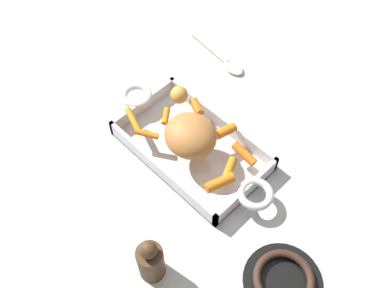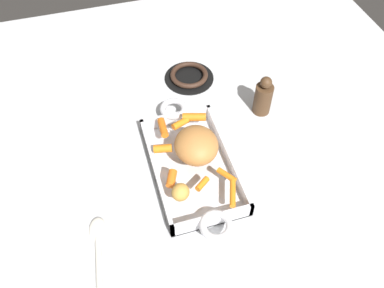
{
  "view_description": "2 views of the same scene",
  "coord_description": "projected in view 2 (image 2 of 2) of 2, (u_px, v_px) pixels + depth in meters",
  "views": [
    {
      "loc": [
        0.41,
        -0.41,
        0.88
      ],
      "look_at": [
        0.02,
        -0.02,
        0.07
      ],
      "focal_mm": 42.1,
      "sensor_mm": 36.0,
      "label": 1
    },
    {
      "loc": [
        -0.57,
        0.17,
        0.85
      ],
      "look_at": [
        0.03,
        -0.01,
        0.07
      ],
      "focal_mm": 36.82,
      "sensor_mm": 36.0,
      "label": 2
    }
  ],
  "objects": [
    {
      "name": "stove_burner_rear",
      "position": [
        189.0,
        76.0,
        1.25
      ],
      "size": [
        0.16,
        0.16,
        0.02
      ],
      "color": "black",
      "rests_on": "ground_plane"
    },
    {
      "name": "baby_carrot_southeast",
      "position": [
        163.0,
        149.0,
        1.0
      ],
      "size": [
        0.03,
        0.05,
        0.02
      ],
      "primitive_type": "cylinder",
      "rotation": [
        1.61,
        0.0,
        2.92
      ],
      "color": "orange",
      "rests_on": "roasting_dish"
    },
    {
      "name": "pork_roast",
      "position": [
        196.0,
        145.0,
        0.98
      ],
      "size": [
        0.13,
        0.12,
        0.07
      ],
      "primitive_type": "ellipsoid",
      "rotation": [
        0.0,
        0.0,
        1.45
      ],
      "color": "#BC7A3D",
      "rests_on": "roasting_dish"
    },
    {
      "name": "baby_carrot_northwest",
      "position": [
        179.0,
        124.0,
        1.06
      ],
      "size": [
        0.04,
        0.05,
        0.02
      ],
      "primitive_type": "cylinder",
      "rotation": [
        1.5,
        0.0,
        3.55
      ],
      "color": "orange",
      "rests_on": "roasting_dish"
    },
    {
      "name": "ground_plane",
      "position": [
        192.0,
        169.0,
        1.03
      ],
      "size": [
        1.66,
        1.66,
        0.0
      ],
      "primitive_type": "plane",
      "color": "silver"
    },
    {
      "name": "serving_spoon",
      "position": [
        98.0,
        248.0,
        0.89
      ],
      "size": [
        0.21,
        0.05,
        0.01
      ],
      "rotation": [
        0.0,
        0.0,
        6.18
      ],
      "color": "white",
      "rests_on": "ground_plane"
    },
    {
      "name": "potato_corner",
      "position": [
        181.0,
        192.0,
        0.91
      ],
      "size": [
        0.06,
        0.06,
        0.04
      ],
      "primitive_type": "ellipsoid",
      "rotation": [
        0.0,
        0.0,
        5.41
      ],
      "color": "gold",
      "rests_on": "roasting_dish"
    },
    {
      "name": "roasting_dish",
      "position": [
        192.0,
        165.0,
        1.02
      ],
      "size": [
        0.46,
        0.2,
        0.05
      ],
      "color": "silver",
      "rests_on": "ground_plane"
    },
    {
      "name": "baby_carrot_northeast",
      "position": [
        163.0,
        128.0,
        1.05
      ],
      "size": [
        0.06,
        0.02,
        0.03
      ],
      "primitive_type": "cylinder",
      "rotation": [
        1.66,
        0.0,
        1.52
      ],
      "color": "orange",
      "rests_on": "roasting_dish"
    },
    {
      "name": "baby_carrot_center_left",
      "position": [
        172.0,
        179.0,
        0.95
      ],
      "size": [
        0.05,
        0.04,
        0.02
      ],
      "primitive_type": "cylinder",
      "rotation": [
        1.63,
        0.0,
        4.28
      ],
      "color": "orange",
      "rests_on": "roasting_dish"
    },
    {
      "name": "pepper_mill",
      "position": [
        263.0,
        97.0,
        1.12
      ],
      "size": [
        0.05,
        0.05,
        0.13
      ],
      "color": "#4C331E",
      "rests_on": "ground_plane"
    },
    {
      "name": "baby_carrot_long",
      "position": [
        233.0,
        193.0,
        0.92
      ],
      "size": [
        0.07,
        0.04,
        0.02
      ],
      "primitive_type": "cylinder",
      "rotation": [
        1.61,
        0.0,
        4.36
      ],
      "color": "orange",
      "rests_on": "roasting_dish"
    },
    {
      "name": "baby_carrot_center_right",
      "position": [
        227.0,
        175.0,
        0.96
      ],
      "size": [
        0.05,
        0.04,
        0.02
      ],
      "primitive_type": "cylinder",
      "rotation": [
        1.65,
        0.0,
        2.12
      ],
      "color": "orange",
      "rests_on": "roasting_dish"
    },
    {
      "name": "baby_carrot_short",
      "position": [
        194.0,
        117.0,
        1.07
      ],
      "size": [
        0.04,
        0.07,
        0.02
      ],
      "primitive_type": "cylinder",
      "rotation": [
        1.55,
        0.0,
        5.98
      ],
      "color": "orange",
      "rests_on": "roasting_dish"
    },
    {
      "name": "baby_carrot_southwest",
      "position": [
        201.0,
        184.0,
        0.94
      ],
      "size": [
        0.04,
        0.04,
        0.02
      ],
      "primitive_type": "cylinder",
      "rotation": [
        1.65,
        0.0,
        0.66
      ],
      "color": "orange",
      "rests_on": "roasting_dish"
    }
  ]
}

